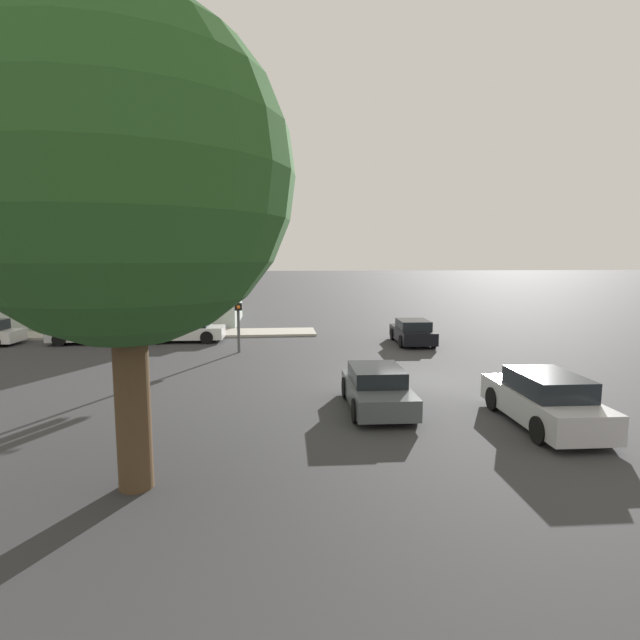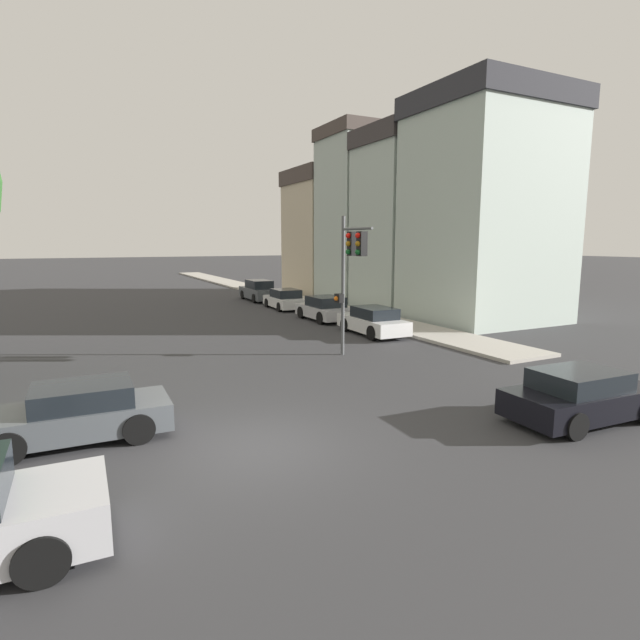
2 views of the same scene
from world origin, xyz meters
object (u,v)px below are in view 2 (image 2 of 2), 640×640
object	(u,v)px
traffic_signal	(351,261)
parked_car_2	(285,300)
parked_car_1	(325,309)
crossing_car_0	(581,396)
crossing_car_2	(78,413)
parked_car_3	(259,291)
parked_car_0	(373,321)

from	to	relation	value
traffic_signal	parked_car_2	size ratio (longest dim) A/B	1.33
parked_car_2	parked_car_1	bearing A→B (deg)	-176.76
crossing_car_0	parked_car_1	distance (m)	17.47
crossing_car_0	crossing_car_2	bearing A→B (deg)	161.92
crossing_car_0	parked_car_3	xyz separation A→B (m)	(1.73, 28.31, 0.12)
crossing_car_2	parked_car_3	distance (m)	27.30
traffic_signal	parked_car_1	xyz separation A→B (m)	(3.44, 8.75, -3.07)
crossing_car_0	parked_car_1	world-z (taller)	parked_car_1
crossing_car_2	parked_car_1	distance (m)	18.47
parked_car_0	crossing_car_0	bearing A→B (deg)	173.45
traffic_signal	parked_car_2	distance (m)	15.05
crossing_car_0	crossing_car_2	xyz separation A→B (m)	(-11.25, 4.29, -0.01)
parked_car_0	parked_car_1	bearing A→B (deg)	1.74
traffic_signal	parked_car_0	bearing A→B (deg)	-139.53
traffic_signal	parked_car_0	size ratio (longest dim) A/B	1.27
parked_car_0	parked_car_2	world-z (taller)	parked_car_0
parked_car_0	parked_car_1	size ratio (longest dim) A/B	1.06
parked_car_1	traffic_signal	bearing A→B (deg)	158.11
traffic_signal	parked_car_3	distance (m)	20.20
crossing_car_2	parked_car_3	size ratio (longest dim) A/B	0.86
parked_car_0	parked_car_2	bearing A→B (deg)	2.24
crossing_car_0	parked_car_1	size ratio (longest dim) A/B	1.01
crossing_car_0	parked_car_2	size ratio (longest dim) A/B	1.00
crossing_car_0	parked_car_3	world-z (taller)	parked_car_3
parked_car_2	parked_car_0	bearing A→B (deg)	-177.22
crossing_car_0	parked_car_0	size ratio (longest dim) A/B	0.95
traffic_signal	parked_car_3	size ratio (longest dim) A/B	1.15
traffic_signal	parked_car_3	xyz separation A→B (m)	(3.39, 19.68, -2.98)
traffic_signal	parked_car_2	world-z (taller)	traffic_signal
crossing_car_2	parked_car_1	bearing A→B (deg)	-133.55
parked_car_1	parked_car_3	size ratio (longest dim) A/B	0.85
parked_car_0	parked_car_3	xyz separation A→B (m)	(-0.05, 16.00, 0.10)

